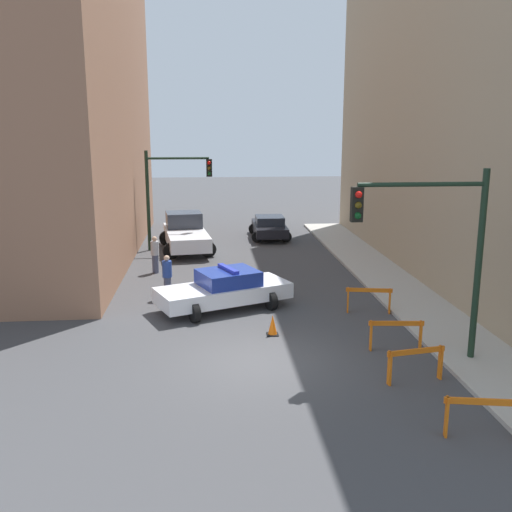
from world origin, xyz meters
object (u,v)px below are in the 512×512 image
(police_car, at_px, (225,289))
(barrier_back, at_px, (396,330))
(traffic_light_far, at_px, (169,186))
(barrier_corner, at_px, (369,296))
(traffic_light_near, at_px, (438,237))
(parked_car_near, at_px, (269,227))
(pedestrian_corner, at_px, (155,254))
(white_truck, at_px, (186,233))
(barrier_mid, at_px, (416,359))
(barrier_front, at_px, (483,411))
(traffic_cone, at_px, (273,325))
(pedestrian_crossing, at_px, (167,276))

(police_car, relative_size, barrier_back, 3.16)
(traffic_light_far, bearing_deg, barrier_corner, -56.11)
(police_car, distance_m, barrier_corner, 5.07)
(traffic_light_near, bearing_deg, traffic_light_far, 117.33)
(police_car, bearing_deg, parked_car_near, -35.89)
(traffic_light_far, distance_m, parked_car_near, 6.84)
(traffic_light_far, xyz_separation_m, pedestrian_corner, (-0.39, -4.87, -2.54))
(traffic_light_far, relative_size, white_truck, 0.93)
(traffic_light_far, distance_m, barrier_corner, 13.77)
(pedestrian_corner, height_order, barrier_mid, pedestrian_corner)
(pedestrian_corner, height_order, barrier_front, pedestrian_corner)
(parked_car_near, xyz_separation_m, barrier_mid, (1.59, -19.60, -0.06))
(barrier_mid, relative_size, barrier_corner, 1.00)
(traffic_light_near, bearing_deg, police_car, 136.37)
(barrier_corner, height_order, traffic_cone, barrier_corner)
(barrier_back, relative_size, traffic_cone, 2.44)
(traffic_light_far, xyz_separation_m, pedestrian_crossing, (0.41, -8.75, -2.54))
(barrier_mid, distance_m, barrier_corner, 5.54)
(pedestrian_crossing, xyz_separation_m, pedestrian_corner, (-0.79, 3.89, 0.00))
(pedestrian_crossing, height_order, traffic_cone, pedestrian_crossing)
(white_truck, xyz_separation_m, traffic_cone, (3.13, -12.97, -0.59))
(barrier_corner, relative_size, traffic_cone, 2.41)
(traffic_light_near, xyz_separation_m, barrier_corner, (-0.51, 4.34, -2.91))
(white_truck, height_order, barrier_back, white_truck)
(barrier_back, distance_m, barrier_corner, 3.44)
(parked_car_near, bearing_deg, barrier_back, -83.56)
(traffic_light_near, distance_m, barrier_front, 4.92)
(barrier_mid, height_order, barrier_corner, same)
(traffic_light_near, xyz_separation_m, pedestrian_crossing, (-7.63, 6.78, -2.67))
(police_car, height_order, white_truck, white_truck)
(barrier_front, xyz_separation_m, traffic_cone, (-3.64, 6.41, -0.30))
(traffic_light_far, height_order, barrier_front, traffic_light_far)
(barrier_back, bearing_deg, parked_car_near, 95.79)
(traffic_light_far, height_order, pedestrian_crossing, traffic_light_far)
(white_truck, xyz_separation_m, barrier_corner, (6.72, -11.10, -0.29))
(barrier_mid, relative_size, traffic_cone, 2.42)
(white_truck, bearing_deg, traffic_light_far, 165.75)
(police_car, bearing_deg, barrier_front, -174.11)
(white_truck, distance_m, barrier_back, 15.94)
(traffic_light_far, relative_size, parked_car_near, 1.20)
(traffic_light_near, bearing_deg, pedestrian_corner, 128.26)
(traffic_light_near, distance_m, police_car, 8.10)
(traffic_cone, bearing_deg, barrier_back, -24.65)
(traffic_light_far, distance_m, pedestrian_crossing, 9.12)
(traffic_light_far, distance_m, barrier_mid, 18.40)
(traffic_light_near, xyz_separation_m, pedestrian_corner, (-8.42, 10.67, -2.67))
(pedestrian_corner, bearing_deg, police_car, 65.75)
(barrier_front, bearing_deg, white_truck, 109.26)
(police_car, height_order, barrier_front, police_car)
(police_car, xyz_separation_m, barrier_mid, (4.63, -6.43, -0.11))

